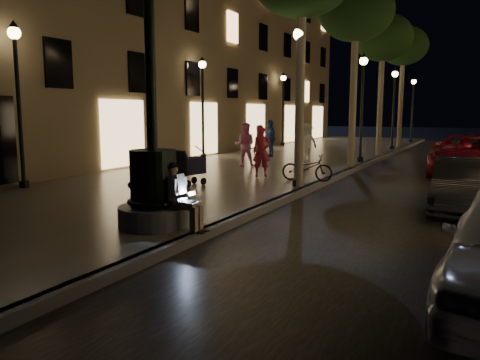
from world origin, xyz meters
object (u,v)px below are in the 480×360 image
Objects in this scene: lamp_left_c at (283,100)px; car_second at (464,186)px; bicycle at (307,168)px; tree_third at (383,39)px; seated_man_laptop at (180,194)px; pedestrian_white at (307,142)px; pedestrian_red at (262,152)px; car_rear at (475,147)px; lamp_curb_a at (299,84)px; lamp_curb_c at (394,98)px; pedestrian_blue at (270,138)px; lamp_curb_d at (413,101)px; stroller at (191,166)px; fountain_lamppost at (153,175)px; car_third at (465,156)px; tree_second at (356,12)px; lamp_left_b at (203,95)px; pedestrian_dark at (260,139)px; lamp_left_a at (17,84)px; tree_far at (403,47)px; lamp_curb_b at (362,94)px; pedestrian_pink at (245,145)px.

lamp_left_c is 20.58m from car_second.
tree_third is at bearing -7.41° from bicycle.
seated_man_laptop is 0.74× the size of pedestrian_white.
car_rear is at bearing 29.55° from pedestrian_red.
lamp_left_c reaches higher than bicycle.
lamp_curb_a is at bearing -71.92° from pedestrian_red.
lamp_curb_c is at bearing 0.00° from lamp_left_c.
lamp_curb_d is at bearing 118.27° from pedestrian_blue.
lamp_curb_d is at bearing 94.93° from stroller.
stroller is at bearing -96.51° from lamp_curb_d.
fountain_lamppost is 13.78m from car_third.
lamp_curb_d is at bearing 90.00° from lamp_curb_c.
fountain_lamppost is 4.05× the size of seated_man_laptop.
tree_second reaches higher than lamp_left_b.
fountain_lamppost is 22.10m from lamp_curb_c.
lamp_curb_c is 8.94m from pedestrian_dark.
fountain_lamppost is 13.37m from pedestrian_white.
tree_third is at bearing -167.94° from pedestrian_white.
pedestrian_red is at bearing -100.13° from tree_third.
car_rear is at bearing 88.27° from car_second.
car_second is at bearing 15.59° from lamp_left_a.
seated_man_laptop is 7.66m from lamp_left_a.
lamp_curb_a is 1.00× the size of lamp_curb_d.
tree_far is 12.23m from pedestrian_white.
lamp_left_a is at bearing -109.54° from lamp_curb_c.
lamp_curb_c is at bearing -45.66° from pedestrian_dark.
tree_far reaches higher than lamp_curb_b.
lamp_curb_b is 2.78× the size of pedestrian_red.
car_second is 5.06m from bicycle.
car_rear is (4.54, 6.10, -2.59)m from lamp_curb_b.
tree_second is 4.77× the size of pedestrian_dark.
tree_second is 12.00m from tree_far.
car_third is (11.40, -9.17, -2.48)m from lamp_left_c.
tree_second is 6.15× the size of stroller.
pedestrian_blue reaches higher than pedestrian_red.
car_rear is at bearing 77.02° from seated_man_laptop.
tree_third is at bearing 87.77° from fountain_lamppost.
pedestrian_red is 5.80m from pedestrian_white.
lamp_left_c is (-7.10, 4.00, -2.90)m from tree_third.
pedestrian_dark is at bearing 121.10° from lamp_curb_a.
stroller is at bearing 115.57° from fountain_lamppost.
lamp_curb_c is 9.28m from pedestrian_white.
pedestrian_dark is at bearing 133.26° from car_second.
pedestrian_red reaches higher than car_rear.
lamp_curb_d is 4.00× the size of stroller.
pedestrian_pink is at bearing -163.40° from car_third.
stroller reaches higher than bicycle.
bicycle is (-0.10, -22.83, -2.60)m from lamp_curb_d.
lamp_curb_a is 8.00m from lamp_curb_b.
car_rear is (4.54, 14.10, -2.59)m from lamp_curb_a.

